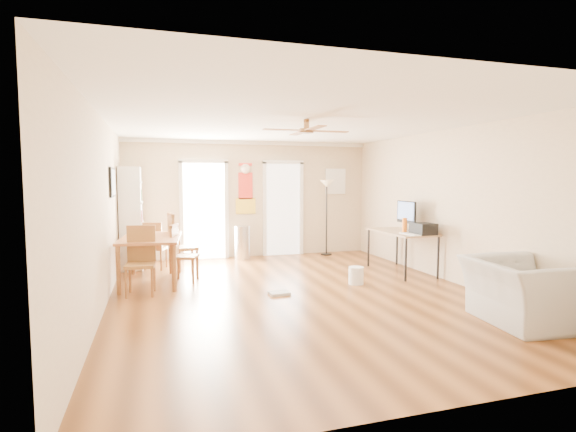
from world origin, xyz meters
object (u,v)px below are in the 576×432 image
object	(u,v)px
dining_chair_right_a	(183,244)
torchiere_lamp	(327,218)
dining_chair_right_b	(185,253)
armchair	(522,292)
trash_can	(242,243)
dining_table	(152,260)
wastebasket_a	(356,275)
bookshelf	(131,218)
dining_chair_far	(155,246)
printer	(423,229)
computer_desk	(401,252)
dining_chair_near	(140,261)

from	to	relation	value
dining_chair_right_a	torchiere_lamp	bearing A→B (deg)	-77.27
dining_chair_right_b	armchair	distance (m)	5.08
dining_chair_right_b	trash_can	bearing A→B (deg)	-18.67
dining_table	wastebasket_a	xyz separation A→B (m)	(3.27, -1.12, -0.25)
bookshelf	dining_chair_far	xyz separation A→B (m)	(0.44, -0.24, -0.53)
dining_chair_far	armchair	xyz separation A→B (m)	(4.24, -4.68, -0.07)
dining_table	printer	xyz separation A→B (m)	(4.60, -1.03, 0.49)
armchair	dining_chair_right_b	bearing A→B (deg)	53.80
dining_chair_right_a	printer	distance (m)	4.32
dining_chair_right_b	printer	xyz separation A→B (m)	(4.05, -0.93, 0.39)
printer	armchair	bearing A→B (deg)	-99.30
dining_chair_far	printer	size ratio (longest dim) A/B	2.36
dining_chair_right_b	dining_chair_right_a	bearing A→B (deg)	17.80
dining_chair_far	armchair	bearing A→B (deg)	151.48
computer_desk	wastebasket_a	bearing A→B (deg)	-153.05
torchiere_lamp	bookshelf	bearing A→B (deg)	-176.02
dining_chair_right_a	computer_desk	xyz separation A→B (m)	(3.94, -0.94, -0.18)
dining_chair_right_a	dining_chair_near	xyz separation A→B (m)	(-0.71, -1.24, -0.05)
trash_can	torchiere_lamp	bearing A→B (deg)	-0.21
dining_table	wastebasket_a	world-z (taller)	dining_table
wastebasket_a	armchair	size ratio (longest dim) A/B	0.24
dining_chair_far	dining_chair_right_b	bearing A→B (deg)	130.57
dining_chair_near	trash_can	xyz separation A→B (m)	(2.04, 2.50, -0.15)
bookshelf	printer	bearing A→B (deg)	-19.59
wastebasket_a	armchair	distance (m)	2.63
dining_chair_right_a	dining_chair_far	distance (m)	0.87
torchiere_lamp	wastebasket_a	bearing A→B (deg)	-101.90
wastebasket_a	armchair	world-z (taller)	armchair
dining_chair_right_b	wastebasket_a	world-z (taller)	dining_chair_right_b
dining_chair_right_b	wastebasket_a	xyz separation A→B (m)	(2.72, -1.02, -0.34)
dining_chair_right_a	wastebasket_a	distance (m)	3.16
dining_chair_near	wastebasket_a	world-z (taller)	dining_chair_near
dining_chair_right_a	torchiere_lamp	world-z (taller)	torchiere_lamp
dining_chair_right_a	dining_chair_near	world-z (taller)	dining_chair_right_a
dining_chair_right_a	torchiere_lamp	size ratio (longest dim) A/B	0.65
dining_chair_near	trash_can	bearing A→B (deg)	55.96
dining_chair_near	armchair	world-z (taller)	dining_chair_near
dining_chair_right_b	bookshelf	bearing A→B (deg)	49.66
dining_table	trash_can	size ratio (longest dim) A/B	2.13
dining_table	torchiere_lamp	world-z (taller)	torchiere_lamp
trash_can	computer_desk	distance (m)	3.41
torchiere_lamp	printer	world-z (taller)	torchiere_lamp
bookshelf	printer	distance (m)	5.54
dining_table	dining_chair_right_b	bearing A→B (deg)	-10.46
torchiere_lamp	printer	xyz separation A→B (m)	(0.74, -2.72, 0.01)
bookshelf	armchair	distance (m)	6.82
dining_chair_right_b	printer	size ratio (longest dim) A/B	2.51
dining_chair_far	torchiere_lamp	distance (m)	3.85
dining_chair_near	dining_chair_right_a	bearing A→B (deg)	65.48
bookshelf	dining_chair_far	size ratio (longest dim) A/B	2.16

